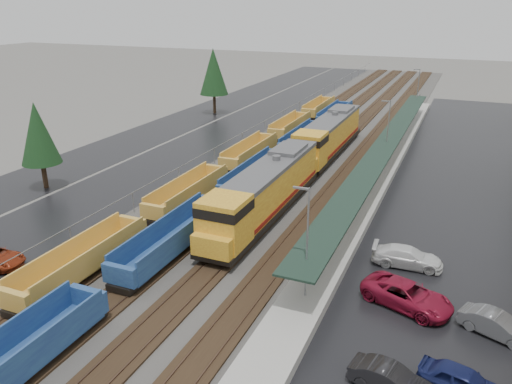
% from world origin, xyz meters
% --- Properties ---
extents(ballast_strip, '(20.00, 160.00, 0.08)m').
position_xyz_m(ballast_strip, '(0.00, 60.00, 0.04)').
color(ballast_strip, '#302D2B').
rests_on(ballast_strip, ground).
extents(trackbed, '(14.60, 160.00, 0.22)m').
position_xyz_m(trackbed, '(-0.00, 60.00, 0.16)').
color(trackbed, black).
rests_on(trackbed, ground).
extents(west_parking_lot, '(10.00, 160.00, 0.02)m').
position_xyz_m(west_parking_lot, '(-15.00, 60.00, 0.01)').
color(west_parking_lot, black).
rests_on(west_parking_lot, ground).
extents(west_road, '(9.00, 160.00, 0.02)m').
position_xyz_m(west_road, '(-25.00, 60.00, 0.01)').
color(west_road, black).
rests_on(west_road, ground).
extents(east_commuter_lot, '(16.00, 100.00, 0.02)m').
position_xyz_m(east_commuter_lot, '(19.00, 50.00, 0.01)').
color(east_commuter_lot, black).
rests_on(east_commuter_lot, ground).
extents(station_platform, '(3.00, 80.00, 8.00)m').
position_xyz_m(station_platform, '(9.50, 50.01, 0.73)').
color(station_platform, '#9E9B93').
rests_on(station_platform, ground).
extents(chainlink_fence, '(0.08, 160.04, 2.02)m').
position_xyz_m(chainlink_fence, '(-9.50, 58.44, 1.61)').
color(chainlink_fence, gray).
rests_on(chainlink_fence, ground).
extents(tree_west_near, '(3.96, 3.96, 9.00)m').
position_xyz_m(tree_west_near, '(-22.00, 30.00, 5.82)').
color(tree_west_near, '#332316').
rests_on(tree_west_near, ground).
extents(tree_west_far, '(4.84, 4.84, 11.00)m').
position_xyz_m(tree_west_far, '(-23.00, 70.00, 7.12)').
color(tree_west_far, '#332316').
rests_on(tree_west_far, ground).
extents(locomotive_lead, '(3.33, 21.92, 4.96)m').
position_xyz_m(locomotive_lead, '(2.00, 31.44, 2.61)').
color(locomotive_lead, black).
rests_on(locomotive_lead, ground).
extents(locomotive_trail, '(3.33, 21.92, 4.96)m').
position_xyz_m(locomotive_trail, '(2.00, 52.44, 2.61)').
color(locomotive_trail, black).
rests_on(locomotive_trail, ground).
extents(well_string_yellow, '(2.46, 100.40, 2.18)m').
position_xyz_m(well_string_yellow, '(-6.00, 31.94, 1.11)').
color(well_string_yellow, gold).
rests_on(well_string_yellow, ground).
extents(well_string_blue, '(2.55, 94.99, 2.26)m').
position_xyz_m(well_string_blue, '(-2.00, 31.01, 1.14)').
color(well_string_blue, navy).
rests_on(well_string_blue, ground).
extents(parked_car_east_a, '(2.23, 4.38, 1.38)m').
position_xyz_m(parked_car_east_a, '(15.76, 14.38, 0.69)').
color(parked_car_east_a, black).
rests_on(parked_car_east_a, ground).
extents(parked_car_east_b, '(4.48, 6.32, 1.60)m').
position_xyz_m(parked_car_east_b, '(15.52, 22.34, 0.80)').
color(parked_car_east_b, maroon).
rests_on(parked_car_east_b, ground).
extents(parked_car_east_c, '(2.35, 5.16, 1.47)m').
position_xyz_m(parked_car_east_c, '(14.87, 27.70, 0.73)').
color(parked_car_east_c, silver).
rests_on(parked_car_east_c, ground).
extents(parked_car_east_d, '(2.62, 4.57, 1.47)m').
position_xyz_m(parked_car_east_d, '(19.05, 15.55, 0.73)').
color(parked_car_east_d, '#151C4F').
rests_on(parked_car_east_d, ground).
extents(parked_car_east_e, '(2.97, 4.49, 1.40)m').
position_xyz_m(parked_car_east_e, '(20.71, 21.28, 0.70)').
color(parked_car_east_e, '#595A5E').
rests_on(parked_car_east_e, ground).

